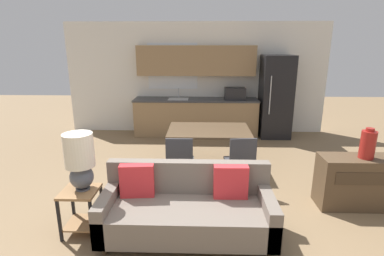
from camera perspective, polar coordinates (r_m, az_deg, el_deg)
The scene contains 12 objects.
ground_plane at distance 3.61m, azimuth -0.73°, elevation -21.47°, with size 20.00×20.00×0.00m, color #7F6647.
wall_back at distance 7.55m, azimuth 0.74°, elevation 9.43°, with size 6.40×0.07×2.70m.
kitchen_counter at distance 7.32m, azimuth 0.90°, elevation 5.20°, with size 2.99×0.65×2.15m.
refrigerator at distance 7.41m, azimuth 15.62°, elevation 5.74°, with size 0.70×0.74×1.94m.
dining_table at distance 5.30m, azimuth 3.24°, elevation -0.87°, with size 1.43×0.98×0.73m.
couch at distance 3.61m, azimuth -0.91°, elevation -15.05°, with size 1.95×0.80×0.82m.
side_table at distance 3.85m, azimuth -20.39°, elevation -13.52°, with size 0.41×0.41×0.55m.
table_lamp at distance 3.64m, azimuth -20.59°, elevation -5.54°, with size 0.33×0.33×0.68m.
credenza at distance 4.77m, azimuth 29.73°, elevation -8.91°, with size 1.19×0.43×0.72m.
vase at distance 4.56m, azimuth 30.48°, elevation -2.69°, with size 0.19×0.19×0.41m.
dining_chair_near_right at distance 4.63m, azimuth 9.24°, elevation -6.04°, with size 0.47×0.47×0.86m.
dining_chair_near_left at distance 4.58m, azimuth -2.33°, elevation -6.12°, with size 0.42×0.42×0.86m.
Camera 1 is at (0.13, -2.87, 2.18)m, focal length 28.00 mm.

